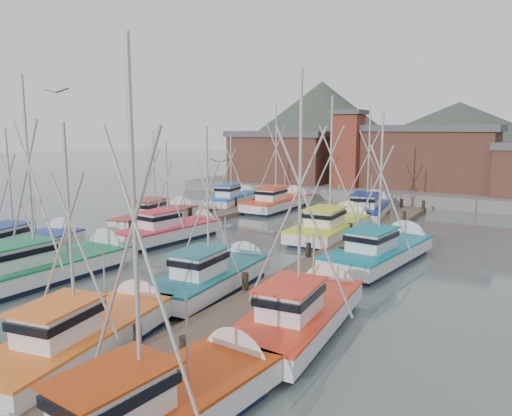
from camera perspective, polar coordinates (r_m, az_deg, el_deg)
The scene contains 23 objects.
ground at distance 28.29m, azimuth -9.55°, elevation -6.92°, with size 260.00×260.00×0.00m, color #536460.
dock_left at distance 35.73m, azimuth -14.05°, elevation -3.35°, with size 2.30×46.00×1.50m.
dock_right at distance 28.01m, azimuth 7.07°, elevation -6.57°, with size 2.30×46.00×1.50m.
quay at distance 60.81m, azimuth 13.35°, elevation 2.11°, with size 44.00×16.00×1.20m, color gray.
shed_left at distance 62.76m, azimuth 3.24°, elevation 5.98°, with size 12.72×8.48×6.20m.
shed_center at distance 59.00m, azimuth 19.10°, elevation 5.64°, with size 14.84×9.54×6.90m.
lookout_tower at distance 57.27m, azimuth 10.42°, elevation 6.76°, with size 3.60×3.60×8.50m.
distant_hills at distance 146.74m, azimuth 18.47°, elevation 5.61°, with size 175.00×140.00×42.00m.
boat_1 at distance 18.78m, azimuth -18.48°, elevation -13.49°, with size 3.96×8.88×8.65m.
boat_3 at distance 13.93m, azimuth -10.62°, elevation -21.51°, with size 4.17×8.92×10.55m.
boat_4 at distance 28.14m, azimuth -22.49°, elevation -6.13°, with size 4.52×10.47×11.26m.
boat_5 at distance 24.48m, azimuth -4.58°, elevation -7.70°, with size 3.42×8.73×8.52m.
boat_6 at distance 33.42m, azimuth -24.98°, elevation -3.97°, with size 4.43×9.68×8.61m.
boat_7 at distance 19.87m, azimuth 5.58°, elevation -11.74°, with size 4.20×9.04×10.57m.
boat_8 at distance 35.44m, azimuth -9.20°, elevation -2.52°, with size 3.59×8.80×7.58m.
boat_9 at distance 36.81m, azimuth 8.81°, elevation -2.06°, with size 4.41×10.46×10.96m.
boat_10 at distance 41.26m, azimuth -10.85°, elevation -0.92°, with size 4.13×9.58×8.38m.
boat_11 at distance 30.07m, azimuth 14.35°, elevation -4.77°, with size 4.25×10.06×9.42m.
boat_12 at distance 48.30m, azimuth 2.69°, elevation 0.69°, with size 4.39×9.79×11.05m.
boat_13 at distance 45.24m, azimuth 12.72°, elevation -0.10°, with size 4.55×10.38×10.37m.
boat_14 at distance 50.60m, azimuth -2.54°, elevation 1.07°, with size 3.84×8.84×7.86m.
gull_near at distance 24.38m, azimuth -21.88°, elevation 12.26°, with size 1.55×0.62×0.24m.
gull_far at distance 29.40m, azimuth -4.24°, elevation 5.41°, with size 1.54×0.66×0.24m.
Camera 1 is at (17.56, -20.78, 7.75)m, focal length 35.00 mm.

